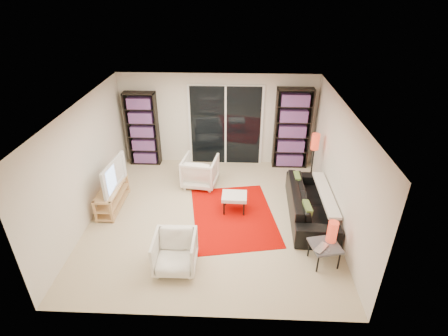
{
  "coord_description": "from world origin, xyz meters",
  "views": [
    {
      "loc": [
        0.52,
        -5.97,
        4.47
      ],
      "look_at": [
        0.25,
        0.3,
        1.0
      ],
      "focal_mm": 28.0,
      "sensor_mm": 36.0,
      "label": 1
    }
  ],
  "objects_px": {
    "bookshelf_left": "(143,129)",
    "floor_lamp": "(315,147)",
    "ottoman": "(234,197)",
    "side_table": "(325,247)",
    "bookshelf_right": "(292,129)",
    "sofa": "(311,203)",
    "armchair_back": "(200,171)",
    "tv_stand": "(112,196)",
    "armchair_front": "(175,252)"
  },
  "relations": [
    {
      "from": "tv_stand",
      "to": "side_table",
      "type": "relative_size",
      "value": 2.11
    },
    {
      "from": "tv_stand",
      "to": "ottoman",
      "type": "relative_size",
      "value": 2.3
    },
    {
      "from": "armchair_front",
      "to": "ottoman",
      "type": "relative_size",
      "value": 1.37
    },
    {
      "from": "bookshelf_right",
      "to": "sofa",
      "type": "distance_m",
      "value": 2.36
    },
    {
      "from": "armchair_back",
      "to": "side_table",
      "type": "height_order",
      "value": "armchair_back"
    },
    {
      "from": "sofa",
      "to": "side_table",
      "type": "bearing_deg",
      "value": -178.02
    },
    {
      "from": "armchair_front",
      "to": "side_table",
      "type": "relative_size",
      "value": 1.26
    },
    {
      "from": "bookshelf_right",
      "to": "side_table",
      "type": "relative_size",
      "value": 3.61
    },
    {
      "from": "bookshelf_right",
      "to": "armchair_back",
      "type": "relative_size",
      "value": 2.61
    },
    {
      "from": "bookshelf_left",
      "to": "armchair_back",
      "type": "relative_size",
      "value": 2.43
    },
    {
      "from": "armchair_back",
      "to": "armchair_front",
      "type": "relative_size",
      "value": 1.1
    },
    {
      "from": "tv_stand",
      "to": "armchair_back",
      "type": "bearing_deg",
      "value": 28.95
    },
    {
      "from": "bookshelf_left",
      "to": "sofa",
      "type": "relative_size",
      "value": 0.89
    },
    {
      "from": "tv_stand",
      "to": "sofa",
      "type": "height_order",
      "value": "sofa"
    },
    {
      "from": "armchair_back",
      "to": "floor_lamp",
      "type": "relative_size",
      "value": 0.59
    },
    {
      "from": "bookshelf_right",
      "to": "side_table",
      "type": "bearing_deg",
      "value": -87.35
    },
    {
      "from": "ottoman",
      "to": "sofa",
      "type": "bearing_deg",
      "value": -4.23
    },
    {
      "from": "armchair_back",
      "to": "armchair_front",
      "type": "xyz_separation_m",
      "value": [
        -0.15,
        -2.77,
        -0.03
      ]
    },
    {
      "from": "bookshelf_left",
      "to": "armchair_back",
      "type": "distance_m",
      "value": 2.01
    },
    {
      "from": "bookshelf_left",
      "to": "bookshelf_right",
      "type": "bearing_deg",
      "value": -0.0
    },
    {
      "from": "tv_stand",
      "to": "floor_lamp",
      "type": "height_order",
      "value": "floor_lamp"
    },
    {
      "from": "armchair_front",
      "to": "side_table",
      "type": "xyz_separation_m",
      "value": [
        2.58,
        0.23,
        0.02
      ]
    },
    {
      "from": "sofa",
      "to": "armchair_back",
      "type": "bearing_deg",
      "value": 66.5
    },
    {
      "from": "armchair_back",
      "to": "ottoman",
      "type": "height_order",
      "value": "armchair_back"
    },
    {
      "from": "floor_lamp",
      "to": "bookshelf_left",
      "type": "bearing_deg",
      "value": 166.03
    },
    {
      "from": "bookshelf_left",
      "to": "ottoman",
      "type": "relative_size",
      "value": 3.65
    },
    {
      "from": "side_table",
      "to": "floor_lamp",
      "type": "xyz_separation_m",
      "value": [
        0.2,
        2.56,
        0.69
      ]
    },
    {
      "from": "bookshelf_left",
      "to": "sofa",
      "type": "height_order",
      "value": "bookshelf_left"
    },
    {
      "from": "bookshelf_left",
      "to": "tv_stand",
      "type": "xyz_separation_m",
      "value": [
        -0.23,
        -2.07,
        -0.71
      ]
    },
    {
      "from": "armchair_front",
      "to": "tv_stand",
      "type": "bearing_deg",
      "value": 132.78
    },
    {
      "from": "bookshelf_right",
      "to": "tv_stand",
      "type": "height_order",
      "value": "bookshelf_right"
    },
    {
      "from": "armchair_back",
      "to": "armchair_front",
      "type": "bearing_deg",
      "value": 95.77
    },
    {
      "from": "bookshelf_left",
      "to": "sofa",
      "type": "distance_m",
      "value": 4.65
    },
    {
      "from": "side_table",
      "to": "tv_stand",
      "type": "bearing_deg",
      "value": 160.07
    },
    {
      "from": "bookshelf_left",
      "to": "floor_lamp",
      "type": "distance_m",
      "value": 4.35
    },
    {
      "from": "bookshelf_right",
      "to": "floor_lamp",
      "type": "xyz_separation_m",
      "value": [
        0.37,
        -1.05,
        -0.01
      ]
    },
    {
      "from": "bookshelf_right",
      "to": "armchair_front",
      "type": "relative_size",
      "value": 2.88
    },
    {
      "from": "sofa",
      "to": "armchair_back",
      "type": "distance_m",
      "value": 2.7
    },
    {
      "from": "sofa",
      "to": "floor_lamp",
      "type": "bearing_deg",
      "value": -7.47
    },
    {
      "from": "armchair_back",
      "to": "armchair_front",
      "type": "distance_m",
      "value": 2.78
    },
    {
      "from": "bookshelf_right",
      "to": "floor_lamp",
      "type": "relative_size",
      "value": 1.53
    },
    {
      "from": "bookshelf_left",
      "to": "side_table",
      "type": "height_order",
      "value": "bookshelf_left"
    },
    {
      "from": "bookshelf_right",
      "to": "floor_lamp",
      "type": "bearing_deg",
      "value": -70.5
    },
    {
      "from": "bookshelf_right",
      "to": "tv_stand",
      "type": "xyz_separation_m",
      "value": [
        -4.08,
        -2.07,
        -0.79
      ]
    },
    {
      "from": "tv_stand",
      "to": "armchair_front",
      "type": "xyz_separation_m",
      "value": [
        1.67,
        -1.77,
        0.07
      ]
    },
    {
      "from": "armchair_front",
      "to": "floor_lamp",
      "type": "bearing_deg",
      "value": 44.4
    },
    {
      "from": "bookshelf_right",
      "to": "sofa",
      "type": "xyz_separation_m",
      "value": [
        0.17,
        -2.23,
        -0.73
      ]
    },
    {
      "from": "armchair_back",
      "to": "floor_lamp",
      "type": "height_order",
      "value": "floor_lamp"
    },
    {
      "from": "side_table",
      "to": "floor_lamp",
      "type": "height_order",
      "value": "floor_lamp"
    },
    {
      "from": "tv_stand",
      "to": "armchair_back",
      "type": "xyz_separation_m",
      "value": [
        1.82,
        1.01,
        0.1
      ]
    }
  ]
}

